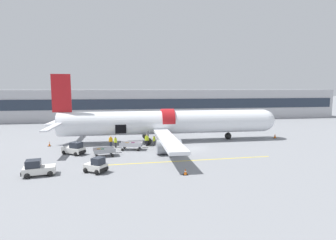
{
  "coord_description": "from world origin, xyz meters",
  "views": [
    {
      "loc": [
        -9.53,
        -37.26,
        8.86
      ],
      "look_at": [
        -2.83,
        4.69,
        3.79
      ],
      "focal_mm": 28.0,
      "sensor_mm": 36.0,
      "label": 1
    }
  ],
  "objects": [
    {
      "name": "ground_plane",
      "position": [
        0.0,
        0.0,
        0.0
      ],
      "size": [
        500.0,
        500.0,
        0.0
      ],
      "primitive_type": "plane",
      "color": "gray"
    },
    {
      "name": "apron_marking_line",
      "position": [
        -1.44,
        -6.41,
        0.0
      ],
      "size": [
        20.69,
        0.91,
        0.01
      ],
      "color": "yellow",
      "rests_on": "ground_plane"
    },
    {
      "name": "terminal_strip",
      "position": [
        0.0,
        40.74,
        4.28
      ],
      "size": [
        106.49,
        13.1,
        8.55
      ],
      "color": "#B2B2B7",
      "rests_on": "ground_plane"
    },
    {
      "name": "airplane",
      "position": [
        -3.18,
        6.06,
        3.15
      ],
      "size": [
        39.18,
        34.77,
        11.15
      ],
      "color": "white",
      "rests_on": "ground_plane"
    },
    {
      "name": "baggage_tug_lead",
      "position": [
        -16.65,
        -0.84,
        0.73
      ],
      "size": [
        3.41,
        2.87,
        1.71
      ],
      "color": "silver",
      "rests_on": "ground_plane"
    },
    {
      "name": "baggage_tug_mid",
      "position": [
        -12.82,
        -9.24,
        0.67
      ],
      "size": [
        2.69,
        2.53,
        1.62
      ],
      "color": "silver",
      "rests_on": "ground_plane"
    },
    {
      "name": "baggage_tug_rear",
      "position": [
        -18.64,
        -9.41,
        0.72
      ],
      "size": [
        3.4,
        2.39,
        1.66
      ],
      "color": "silver",
      "rests_on": "ground_plane"
    },
    {
      "name": "baggage_cart_loading",
      "position": [
        -8.89,
        0.55,
        0.63
      ],
      "size": [
        4.26,
        2.41,
        1.16
      ],
      "color": "silver",
      "rests_on": "ground_plane"
    },
    {
      "name": "baggage_cart_queued",
      "position": [
        -12.53,
        -2.51,
        0.55
      ],
      "size": [
        3.81,
        2.4,
        1.09
      ],
      "color": "#999BA0",
      "rests_on": "ground_plane"
    },
    {
      "name": "ground_crew_loader_a",
      "position": [
        -11.25,
        2.46,
        0.86
      ],
      "size": [
        0.52,
        0.52,
        1.64
      ],
      "color": "#2D2D33",
      "rests_on": "ground_plane"
    },
    {
      "name": "ground_crew_loader_b",
      "position": [
        -11.99,
        3.05,
        0.89
      ],
      "size": [
        0.58,
        0.39,
        1.69
      ],
      "color": "#1E2338",
      "rests_on": "ground_plane"
    },
    {
      "name": "ground_crew_driver",
      "position": [
        -5.35,
        2.71,
        0.84
      ],
      "size": [
        0.51,
        0.51,
        1.6
      ],
      "color": "#2D2D33",
      "rests_on": "ground_plane"
    },
    {
      "name": "ground_crew_supervisor",
      "position": [
        -6.48,
        2.77,
        0.96
      ],
      "size": [
        0.64,
        0.48,
        1.82
      ],
      "color": "black",
      "rests_on": "ground_plane"
    },
    {
      "name": "safety_cone_nose",
      "position": [
        16.9,
        5.66,
        0.37
      ],
      "size": [
        0.61,
        0.61,
        0.79
      ],
      "color": "black",
      "rests_on": "ground_plane"
    },
    {
      "name": "safety_cone_engine_left",
      "position": [
        -3.6,
        -11.6,
        0.3
      ],
      "size": [
        0.53,
        0.53,
        0.65
      ],
      "color": "black",
      "rests_on": "ground_plane"
    },
    {
      "name": "safety_cone_wingtip",
      "position": [
        -2.81,
        -3.21,
        0.36
      ],
      "size": [
        0.53,
        0.53,
        0.77
      ],
      "color": "black",
      "rests_on": "ground_plane"
    },
    {
      "name": "safety_cone_tail",
      "position": [
        -21.43,
        5.01,
        0.35
      ],
      "size": [
        0.47,
        0.47,
        0.75
      ],
      "color": "black",
      "rests_on": "ground_plane"
    }
  ]
}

